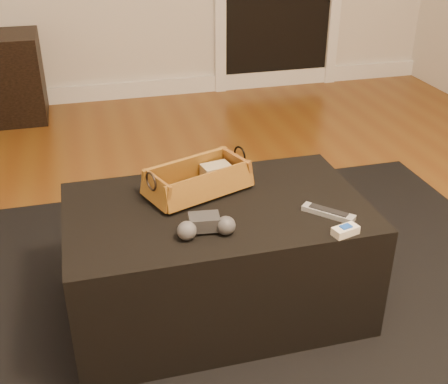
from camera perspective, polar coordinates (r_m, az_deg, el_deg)
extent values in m
cube|color=brown|center=(1.91, -4.86, -17.33)|extent=(5.00, 5.50, 0.01)
cube|color=white|center=(4.26, -11.73, 9.96)|extent=(5.00, 0.04, 0.12)
cube|color=black|center=(2.07, -0.33, -12.40)|extent=(2.60, 2.00, 0.01)
cube|color=black|center=(1.97, -0.71, -6.72)|extent=(1.00, 0.60, 0.42)
cube|color=black|center=(1.92, -2.89, 0.29)|extent=(0.19, 0.12, 0.02)
cube|color=tan|center=(2.00, -0.81, 2.06)|extent=(0.11, 0.09, 0.05)
cube|color=#A87525|center=(1.95, -2.65, 0.17)|extent=(0.35, 0.25, 0.01)
cube|color=#9E6923|center=(1.98, -3.94, 2.36)|extent=(0.33, 0.15, 0.09)
cube|color=#A57325|center=(1.86, -1.34, 0.63)|extent=(0.33, 0.15, 0.09)
cube|color=#9A5D22|center=(2.01, 1.29, 2.76)|extent=(0.09, 0.17, 0.09)
cube|color=#8E5D20|center=(1.85, -6.98, 0.18)|extent=(0.09, 0.17, 0.09)
torus|color=black|center=(2.00, 1.61, 3.79)|extent=(0.03, 0.06, 0.07)
torus|color=#2E251E|center=(1.83, -7.42, 1.06)|extent=(0.03, 0.06, 0.07)
cube|color=#2B2B2D|center=(1.72, -2.02, -3.06)|extent=(0.10, 0.08, 0.04)
sphere|color=#464549|center=(1.68, -3.80, -3.94)|extent=(0.06, 0.06, 0.06)
sphere|color=#3D3E41|center=(1.70, 0.20, -3.43)|extent=(0.06, 0.06, 0.06)
cube|color=#A1A4A8|center=(1.84, 10.55, -2.09)|extent=(0.15, 0.15, 0.02)
cube|color=black|center=(1.83, 10.58, -1.82)|extent=(0.11, 0.11, 0.00)
cube|color=silver|center=(1.75, 12.23, -3.86)|extent=(0.09, 0.06, 0.03)
cube|color=blue|center=(1.74, 12.28, -3.45)|extent=(0.04, 0.03, 0.01)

